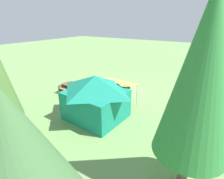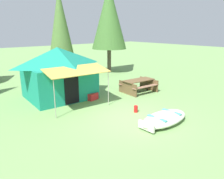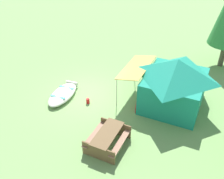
# 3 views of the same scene
# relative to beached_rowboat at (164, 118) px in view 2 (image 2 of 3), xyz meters

# --- Properties ---
(ground_plane) EXTENTS (80.00, 80.00, 0.00)m
(ground_plane) POSITION_rel_beached_rowboat_xyz_m (-0.77, 1.36, -0.20)
(ground_plane) COLOR #6F9855
(beached_rowboat) EXTENTS (2.47, 1.21, 0.39)m
(beached_rowboat) POSITION_rel_beached_rowboat_xyz_m (0.00, 0.00, 0.00)
(beached_rowboat) COLOR silver
(beached_rowboat) RESTS_ON ground_plane
(canvas_cabin_tent) EXTENTS (3.67, 4.45, 2.71)m
(canvas_cabin_tent) POSITION_rel_beached_rowboat_xyz_m (-1.56, 5.76, 1.20)
(canvas_cabin_tent) COLOR #17836A
(canvas_cabin_tent) RESTS_ON ground_plane
(picnic_table) EXTENTS (1.98, 1.62, 0.74)m
(picnic_table) POSITION_rel_beached_rowboat_xyz_m (2.48, 3.72, 0.27)
(picnic_table) COLOR brown
(picnic_table) RESTS_ON ground_plane
(cooler_box) EXTENTS (0.65, 0.45, 0.36)m
(cooler_box) POSITION_rel_beached_rowboat_xyz_m (-0.46, 4.26, -0.02)
(cooler_box) COLOR red
(cooler_box) RESTS_ON ground_plane
(fuel_can) EXTENTS (0.23, 0.23, 0.30)m
(fuel_can) POSITION_rel_beached_rowboat_xyz_m (-0.00, 1.55, -0.05)
(fuel_can) COLOR red
(fuel_can) RESTS_ON ground_plane
(pine_tree_far_center) EXTENTS (1.93, 1.93, 6.41)m
(pine_tree_far_center) POSITION_rel_beached_rowboat_xyz_m (0.86, 9.96, 3.63)
(pine_tree_far_center) COLOR brown
(pine_tree_far_center) RESTS_ON ground_plane
(pine_tree_side) EXTENTS (2.86, 2.86, 7.13)m
(pine_tree_side) POSITION_rel_beached_rowboat_xyz_m (5.03, 9.55, 4.34)
(pine_tree_side) COLOR #4C3E34
(pine_tree_side) RESTS_ON ground_plane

